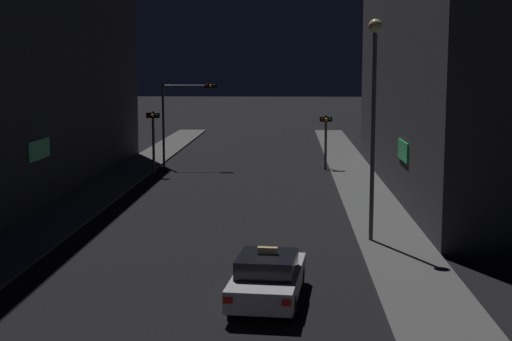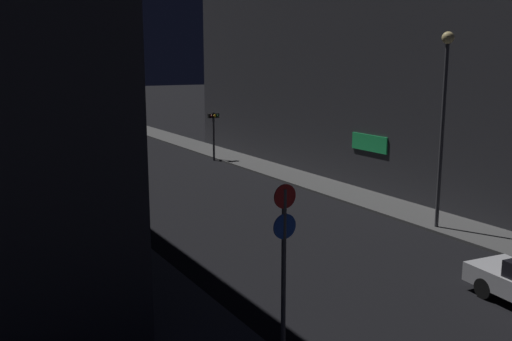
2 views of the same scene
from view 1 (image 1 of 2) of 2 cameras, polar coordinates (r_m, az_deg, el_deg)
name	(u,v)px [view 1 (image 1 of 2)]	position (r m, az deg, el deg)	size (l,w,h in m)	color
sidewalk_left	(124,176)	(45.88, -9.99, -0.42)	(2.73, 65.06, 0.12)	#4C4C4C
sidewalk_right	(356,178)	(44.96, 7.58, -0.54)	(2.73, 65.06, 0.12)	#4C4C4C
building_facade_right	(479,48)	(42.15, 16.56, 8.94)	(9.55, 30.21, 15.22)	#333338
taxi	(268,277)	(21.36, 0.90, -8.11)	(2.22, 4.60, 1.62)	#B7B7BC
traffic_light_overhead	(183,106)	(49.72, -5.58, 4.87)	(3.65, 0.41, 5.61)	#47474C
traffic_light_left_kerb	(153,130)	(46.34, -7.81, 3.10)	(0.80, 0.42, 3.90)	#47474C
traffic_light_right_kerb	(326,130)	(48.41, 5.33, 3.04)	(0.80, 0.41, 3.51)	#47474C
street_lamp_near_block	(374,94)	(28.10, 8.94, 5.73)	(0.51, 0.51, 8.22)	#47474C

